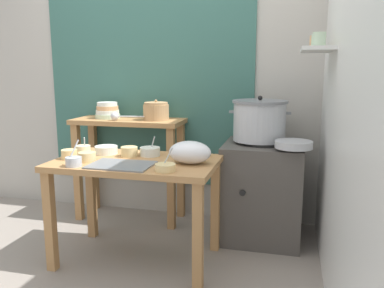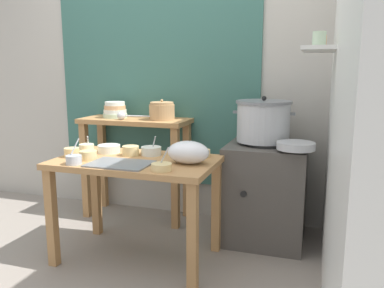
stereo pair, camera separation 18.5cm
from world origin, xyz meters
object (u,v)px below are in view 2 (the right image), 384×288
object	(u,v)px
steamer_pot	(263,121)
prep_bowl_4	(202,153)
clay_pot	(162,111)
ladle	(123,116)
back_shelf_table	(136,143)
serving_tray	(120,164)
wide_pan	(296,146)
prep_bowl_5	(162,167)
prep_bowl_8	(74,159)
prep_bowl_1	(151,151)
stove_block	(266,192)
prep_bowl_0	(87,148)
plastic_bag	(188,152)
prep_table	(136,175)
prep_bowl_3	(131,150)
prep_bowl_6	(88,155)
prep_bowl_2	(109,148)
bowl_stack_enamel	(115,110)
prep_bowl_7	(72,152)

from	to	relation	value
steamer_pot	prep_bowl_4	size ratio (longest dim) A/B	3.97
clay_pot	ladle	xyz separation A→B (m)	(-0.32, -0.11, -0.04)
back_shelf_table	serving_tray	distance (m)	0.96
back_shelf_table	steamer_pot	world-z (taller)	steamer_pot
wide_pan	prep_bowl_5	xyz separation A→B (m)	(-0.75, -0.61, -0.06)
wide_pan	prep_bowl_8	bearing A→B (deg)	-154.70
ladle	wide_pan	world-z (taller)	ladle
steamer_pot	prep_bowl_1	size ratio (longest dim) A/B	3.28
stove_block	prep_bowl_5	world-z (taller)	prep_bowl_5
wide_pan	prep_bowl_0	size ratio (longest dim) A/B	2.08
wide_pan	plastic_bag	bearing A→B (deg)	-149.46
prep_table	clay_pot	size ratio (longest dim) A/B	5.06
ladle	prep_bowl_3	size ratio (longest dim) A/B	2.45
plastic_bag	prep_bowl_4	world-z (taller)	plastic_bag
plastic_bag	prep_bowl_3	bearing A→B (deg)	167.47
prep_bowl_4	prep_bowl_6	world-z (taller)	prep_bowl_6
ladle	prep_bowl_3	bearing A→B (deg)	-57.46
back_shelf_table	prep_bowl_2	world-z (taller)	back_shelf_table
prep_table	steamer_pot	distance (m)	1.05
clay_pot	prep_bowl_3	distance (m)	0.67
prep_bowl_2	plastic_bag	bearing A→B (deg)	-12.33
bowl_stack_enamel	prep_bowl_7	bearing A→B (deg)	-82.92
prep_bowl_1	prep_bowl_8	distance (m)	0.55
ladle	prep_bowl_4	xyz separation A→B (m)	(0.83, -0.41, -0.19)
plastic_bag	wide_pan	size ratio (longest dim) A/B	1.06
prep_bowl_6	prep_bowl_8	world-z (taller)	prep_bowl_8
clay_pot	serving_tray	bearing A→B (deg)	-85.36
plastic_bag	prep_bowl_3	distance (m)	0.48
ladle	prep_bowl_2	distance (m)	0.53
prep_bowl_4	prep_bowl_7	distance (m)	0.91
wide_pan	prep_bowl_4	xyz separation A→B (m)	(-0.63, -0.17, -0.06)
prep_table	prep_bowl_2	world-z (taller)	prep_bowl_2
back_shelf_table	prep_bowl_7	size ratio (longest dim) A/B	9.15
clay_pot	prep_bowl_5	xyz separation A→B (m)	(0.39, -0.96, -0.23)
back_shelf_table	wide_pan	bearing A→B (deg)	-14.15
stove_block	prep_bowl_8	distance (m)	1.47
prep_bowl_0	prep_bowl_8	distance (m)	0.38
plastic_bag	prep_bowl_4	size ratio (longest dim) A/B	2.34
back_shelf_table	prep_bowl_2	bearing A→B (deg)	-82.86
wide_pan	prep_bowl_6	xyz separation A→B (m)	(-1.34, -0.50, -0.05)
back_shelf_table	prep_bowl_3	bearing A→B (deg)	-66.77
back_shelf_table	clay_pot	distance (m)	0.39
wide_pan	prep_bowl_7	world-z (taller)	wide_pan
prep_bowl_7	prep_bowl_1	bearing A→B (deg)	24.62
clay_pot	ladle	bearing A→B (deg)	-160.44
clay_pot	prep_bowl_5	bearing A→B (deg)	-67.97
bowl_stack_enamel	prep_bowl_0	xyz separation A→B (m)	(0.11, -0.65, -0.21)
bowl_stack_enamel	wide_pan	bearing A→B (deg)	-12.76
prep_bowl_1	prep_bowl_6	world-z (taller)	prep_bowl_1
ladle	prep_bowl_5	bearing A→B (deg)	-50.32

